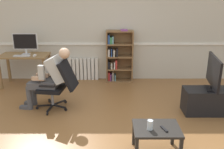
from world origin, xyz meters
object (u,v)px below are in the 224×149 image
tv_screen (213,72)px  coffee_table (156,131)px  imac_monitor (24,42)px  spare_remote (163,129)px  tv_stand (209,101)px  computer_mouse (34,55)px  radiator (81,69)px  person_seated (49,77)px  keyboard (21,56)px  drinking_glass (149,125)px  bookshelf (117,57)px  computer_desk (24,60)px  office_chair (58,83)px

tv_screen → coffee_table: size_ratio=1.38×
imac_monitor → tv_screen: size_ratio=0.66×
spare_remote → tv_stand: bearing=29.4°
computer_mouse → radiator: computer_mouse is taller
tv_screen → coffee_table: tv_screen is taller
person_seated → keyboard: bearing=-134.1°
imac_monitor → computer_mouse: size_ratio=5.78×
tv_stand → drinking_glass: bearing=-135.7°
keyboard → tv_stand: 4.14m
bookshelf → coffee_table: bookshelf is taller
bookshelf → computer_mouse: bearing=-167.9°
coffee_table → computer_desk: bearing=134.9°
bookshelf → coffee_table: (0.47, -2.98, -0.29)m
person_seated → radiator: bearing=174.1°
radiator → person_seated: 1.74m
bookshelf → drinking_glass: (0.37, -3.03, -0.16)m
radiator → tv_stand: 3.19m
computer_mouse → spare_remote: computer_mouse is taller
bookshelf → tv_stand: bookshelf is taller
keyboard → bookshelf: bearing=11.0°
bookshelf → spare_remote: (0.56, -3.03, -0.22)m
office_chair → drinking_glass: office_chair is taller
computer_desk → computer_mouse: computer_mouse is taller
computer_desk → person_seated: (0.90, -1.27, 0.01)m
coffee_table → bookshelf: bearing=98.9°
computer_desk → keyboard: (-0.00, -0.14, 0.13)m
imac_monitor → person_seated: bearing=-57.3°
person_seated → drinking_glass: person_seated is taller
office_chair → bookshelf: bearing=151.5°
bookshelf → drinking_glass: size_ratio=9.78×
person_seated → spare_remote: size_ratio=8.04×
imac_monitor → radiator: bearing=14.0°
keyboard → drinking_glass: (2.58, -2.59, -0.29)m
imac_monitor → tv_screen: (3.86, -1.54, -0.25)m
drinking_glass → coffee_table: bearing=25.2°
coffee_table → radiator: bearing=114.3°
keyboard → spare_remote: bearing=-43.1°
bookshelf → tv_screen: bookshelf is taller
coffee_table → spare_remote: spare_remote is taller
keyboard → bookshelf: (2.22, 0.43, -0.13)m
keyboard → person_seated: size_ratio=0.30×
radiator → coffee_table: (1.39, -3.08, 0.06)m
coffee_table → computer_mouse: bearing=133.0°
office_chair → tv_screen: 2.83m
computer_desk → coffee_table: size_ratio=1.76×
computer_desk → tv_screen: tv_screen is taller
tv_screen → spare_remote: (-1.12, -1.28, -0.37)m
bookshelf → person_seated: bearing=-130.1°
radiator → coffee_table: radiator is taller
person_seated → spare_remote: 2.39m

